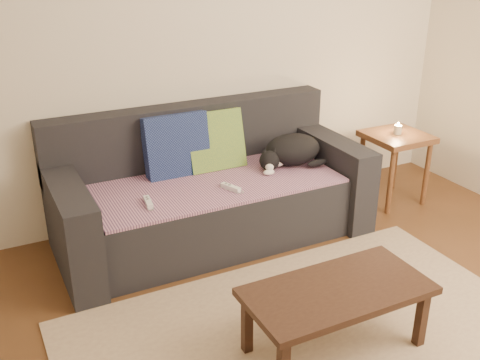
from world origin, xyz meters
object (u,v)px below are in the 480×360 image
object	(u,v)px
wii_remote_a	(148,202)
coffee_table	(337,296)
side_table	(396,146)
wii_remote_b	(231,188)
sofa	(209,194)
cat	(291,151)

from	to	relation	value
wii_remote_a	coffee_table	distance (m)	1.31
side_table	coffee_table	world-z (taller)	side_table
wii_remote_a	coffee_table	size ratio (longest dim) A/B	0.16
wii_remote_b	side_table	bearing A→B (deg)	-106.95
wii_remote_b	wii_remote_a	bearing A→B (deg)	65.05
sofa	wii_remote_a	bearing A→B (deg)	-155.53
cat	side_table	distance (m)	0.91
sofa	side_table	world-z (taller)	sofa
sofa	side_table	distance (m)	1.54
side_table	wii_remote_a	bearing A→B (deg)	-177.12
sofa	coffee_table	world-z (taller)	sofa
wii_remote_a	side_table	bearing A→B (deg)	-79.56
sofa	wii_remote_a	world-z (taller)	sofa
cat	wii_remote_b	distance (m)	0.62
sofa	wii_remote_a	size ratio (longest dim) A/B	14.00
cat	wii_remote_a	bearing A→B (deg)	-148.05
cat	side_table	size ratio (longest dim) A/B	1.00
sofa	cat	world-z (taller)	sofa
sofa	wii_remote_b	bearing A→B (deg)	-81.19
side_table	cat	bearing A→B (deg)	174.91
cat	side_table	xyz separation A→B (m)	(0.90, -0.08, -0.09)
sofa	cat	distance (m)	0.66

